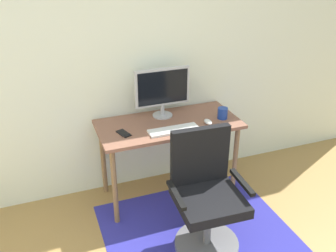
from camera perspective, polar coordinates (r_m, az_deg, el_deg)
wall_back at (r=3.24m, az=-10.50°, el=10.66°), size 6.00×0.10×2.60m
area_rug at (r=3.15m, az=5.12°, el=-16.79°), size 1.50×1.40×0.01m
desk at (r=3.26m, az=0.11°, el=-0.90°), size 1.24×0.59×0.75m
monitor at (r=3.25m, az=-0.88°, el=5.75°), size 0.50×0.18×0.45m
keyboard at (r=3.08m, az=0.88°, el=-0.61°), size 0.43×0.13×0.02m
computer_mouse at (r=3.22m, az=6.20°, el=0.65°), size 0.06×0.10×0.03m
coffee_cup at (r=3.32m, az=8.43°, el=1.98°), size 0.09×0.09×0.10m
cell_phone at (r=3.05m, az=-6.88°, el=-1.13°), size 0.11×0.15×0.01m
office_chair at (r=2.86m, az=5.87°, el=-11.47°), size 0.58×0.50×0.95m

